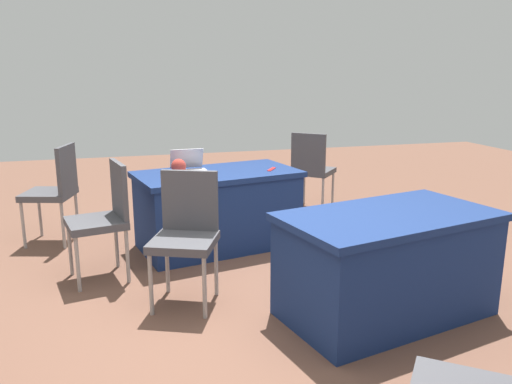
# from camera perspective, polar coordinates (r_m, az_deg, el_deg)

# --- Properties ---
(ground_plane) EXTENTS (14.40, 14.40, 0.00)m
(ground_plane) POSITION_cam_1_polar(r_m,az_deg,el_deg) (3.60, -0.42, -14.23)
(ground_plane) COLOR brown
(table_foreground) EXTENTS (1.63, 1.08, 0.73)m
(table_foreground) POSITION_cam_1_polar(r_m,az_deg,el_deg) (4.92, -4.25, -1.91)
(table_foreground) COLOR navy
(table_foreground) RESTS_ON ground
(table_mid_left) EXTENTS (1.60, 1.10, 0.73)m
(table_mid_left) POSITION_cam_1_polar(r_m,az_deg,el_deg) (3.67, 14.32, -7.78)
(table_mid_left) COLOR navy
(table_mid_left) RESTS_ON ground
(chair_tucked_left) EXTENTS (0.62, 0.62, 0.95)m
(chair_tucked_left) POSITION_cam_1_polar(r_m,az_deg,el_deg) (6.18, 6.20, 2.87)
(chair_tucked_left) COLOR #9E9993
(chair_tucked_left) RESTS_ON ground
(chair_tucked_right) EXTENTS (0.58, 0.58, 0.96)m
(chair_tucked_right) POSITION_cam_1_polar(r_m,az_deg,el_deg) (3.74, -7.77, -4.13)
(chair_tucked_right) COLOR #9E9993
(chair_tucked_right) RESTS_ON ground
(chair_aisle) EXTENTS (0.55, 0.55, 0.97)m
(chair_aisle) POSITION_cam_1_polar(r_m,az_deg,el_deg) (5.34, -21.40, 0.51)
(chair_aisle) COLOR #9E9993
(chair_aisle) RESTS_ON ground
(chair_back_row) EXTENTS (0.52, 0.52, 0.95)m
(chair_back_row) POSITION_cam_1_polar(r_m,az_deg,el_deg) (4.30, -16.47, -2.27)
(chair_back_row) COLOR #9E9993
(chair_back_row) RESTS_ON ground
(laptop_silver) EXTENTS (0.34, 0.31, 0.21)m
(laptop_silver) POSITION_cam_1_polar(r_m,az_deg,el_deg) (4.86, -7.44, 2.71)
(laptop_silver) COLOR silver
(laptop_silver) RESTS_ON table_foreground
(yarn_ball) EXTENTS (0.14, 0.14, 0.14)m
(yarn_ball) POSITION_cam_1_polar(r_m,az_deg,el_deg) (4.78, -8.59, 2.86)
(yarn_ball) COLOR #B2382D
(yarn_ball) RESTS_ON table_foreground
(scissors_red) EXTENTS (0.13, 0.17, 0.01)m
(scissors_red) POSITION_cam_1_polar(r_m,az_deg,el_deg) (4.92, 1.74, 2.55)
(scissors_red) COLOR red
(scissors_red) RESTS_ON table_foreground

